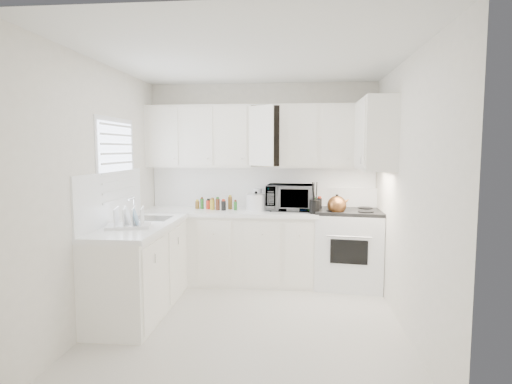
# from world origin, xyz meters

# --- Properties ---
(floor) EXTENTS (3.20, 3.20, 0.00)m
(floor) POSITION_xyz_m (0.00, 0.00, 0.00)
(floor) COLOR silver
(floor) RESTS_ON ground
(ceiling) EXTENTS (3.20, 3.20, 0.00)m
(ceiling) POSITION_xyz_m (0.00, 0.00, 2.60)
(ceiling) COLOR white
(ceiling) RESTS_ON ground
(wall_back) EXTENTS (3.00, 0.00, 3.00)m
(wall_back) POSITION_xyz_m (0.00, 1.60, 1.30)
(wall_back) COLOR white
(wall_back) RESTS_ON ground
(wall_front) EXTENTS (3.00, 0.00, 3.00)m
(wall_front) POSITION_xyz_m (0.00, -1.60, 1.30)
(wall_front) COLOR white
(wall_front) RESTS_ON ground
(wall_left) EXTENTS (0.00, 3.20, 3.20)m
(wall_left) POSITION_xyz_m (-1.50, 0.00, 1.30)
(wall_left) COLOR white
(wall_left) RESTS_ON ground
(wall_right) EXTENTS (0.00, 3.20, 3.20)m
(wall_right) POSITION_xyz_m (1.50, 0.00, 1.30)
(wall_right) COLOR white
(wall_right) RESTS_ON ground
(window_blinds) EXTENTS (0.06, 0.96, 1.06)m
(window_blinds) POSITION_xyz_m (-1.48, 0.35, 1.55)
(window_blinds) COLOR white
(window_blinds) RESTS_ON wall_left
(lower_cabinets_back) EXTENTS (2.22, 0.60, 0.90)m
(lower_cabinets_back) POSITION_xyz_m (-0.39, 1.30, 0.45)
(lower_cabinets_back) COLOR white
(lower_cabinets_back) RESTS_ON floor
(lower_cabinets_left) EXTENTS (0.60, 1.60, 0.90)m
(lower_cabinets_left) POSITION_xyz_m (-1.20, 0.20, 0.45)
(lower_cabinets_left) COLOR white
(lower_cabinets_left) RESTS_ON floor
(countertop_back) EXTENTS (2.24, 0.64, 0.05)m
(countertop_back) POSITION_xyz_m (-0.39, 1.29, 0.93)
(countertop_back) COLOR white
(countertop_back) RESTS_ON lower_cabinets_back
(countertop_left) EXTENTS (0.64, 1.62, 0.05)m
(countertop_left) POSITION_xyz_m (-1.19, 0.20, 0.93)
(countertop_left) COLOR white
(countertop_left) RESTS_ON lower_cabinets_left
(backsplash_back) EXTENTS (2.98, 0.02, 0.55)m
(backsplash_back) POSITION_xyz_m (0.00, 1.59, 1.23)
(backsplash_back) COLOR white
(backsplash_back) RESTS_ON wall_back
(backsplash_left) EXTENTS (0.02, 1.60, 0.55)m
(backsplash_left) POSITION_xyz_m (-1.49, 0.20, 1.23)
(backsplash_left) COLOR white
(backsplash_left) RESTS_ON wall_left
(upper_cabinets_back) EXTENTS (3.00, 0.33, 0.80)m
(upper_cabinets_back) POSITION_xyz_m (0.00, 1.44, 1.50)
(upper_cabinets_back) COLOR white
(upper_cabinets_back) RESTS_ON wall_back
(upper_cabinets_right) EXTENTS (0.33, 0.90, 0.80)m
(upper_cabinets_right) POSITION_xyz_m (1.33, 0.82, 1.50)
(upper_cabinets_right) COLOR white
(upper_cabinets_right) RESTS_ON wall_right
(sink) EXTENTS (0.42, 0.38, 0.30)m
(sink) POSITION_xyz_m (-1.19, 0.55, 1.07)
(sink) COLOR gray
(sink) RESTS_ON countertop_left
(stove) EXTENTS (0.89, 0.77, 1.25)m
(stove) POSITION_xyz_m (1.13, 1.27, 0.63)
(stove) COLOR white
(stove) RESTS_ON floor
(tea_kettle) EXTENTS (0.34, 0.31, 0.27)m
(tea_kettle) POSITION_xyz_m (0.95, 1.11, 1.07)
(tea_kettle) COLOR #975729
(tea_kettle) RESTS_ON stove
(frying_pan) EXTENTS (0.31, 0.46, 0.04)m
(frying_pan) POSITION_xyz_m (1.31, 1.43, 0.96)
(frying_pan) COLOR black
(frying_pan) RESTS_ON stove
(microwave) EXTENTS (0.62, 0.37, 0.41)m
(microwave) POSITION_xyz_m (0.38, 1.37, 1.15)
(microwave) COLOR gray
(microwave) RESTS_ON countertop_back
(rice_cooker) EXTENTS (0.30, 0.30, 0.25)m
(rice_cooker) POSITION_xyz_m (-0.06, 1.31, 1.07)
(rice_cooker) COLOR white
(rice_cooker) RESTS_ON countertop_back
(paper_towel) EXTENTS (0.12, 0.12, 0.27)m
(paper_towel) POSITION_xyz_m (-0.05, 1.47, 1.08)
(paper_towel) COLOR white
(paper_towel) RESTS_ON countertop_back
(utensil_crock) EXTENTS (0.16, 0.16, 0.40)m
(utensil_crock) POSITION_xyz_m (0.68, 1.10, 1.15)
(utensil_crock) COLOR black
(utensil_crock) RESTS_ON countertop_back
(dish_rack) EXTENTS (0.49, 0.41, 0.23)m
(dish_rack) POSITION_xyz_m (-1.23, -0.01, 1.07)
(dish_rack) COLOR white
(dish_rack) RESTS_ON countertop_left
(spice_left_0) EXTENTS (0.06, 0.06, 0.13)m
(spice_left_0) POSITION_xyz_m (-0.85, 1.42, 1.02)
(spice_left_0) COLOR brown
(spice_left_0) RESTS_ON countertop_back
(spice_left_1) EXTENTS (0.06, 0.06, 0.13)m
(spice_left_1) POSITION_xyz_m (-0.78, 1.33, 1.02)
(spice_left_1) COLOR #2A7025
(spice_left_1) RESTS_ON countertop_back
(spice_left_2) EXTENTS (0.06, 0.06, 0.13)m
(spice_left_2) POSITION_xyz_m (-0.70, 1.42, 1.02)
(spice_left_2) COLOR red
(spice_left_2) RESTS_ON countertop_back
(spice_left_3) EXTENTS (0.06, 0.06, 0.13)m
(spice_left_3) POSITION_xyz_m (-0.62, 1.33, 1.02)
(spice_left_3) COLOR gold
(spice_left_3) RESTS_ON countertop_back
(spice_left_4) EXTENTS (0.06, 0.06, 0.13)m
(spice_left_4) POSITION_xyz_m (-0.55, 1.42, 1.02)
(spice_left_4) COLOR brown
(spice_left_4) RESTS_ON countertop_back
(spice_left_5) EXTENTS (0.06, 0.06, 0.13)m
(spice_left_5) POSITION_xyz_m (-0.47, 1.33, 1.02)
(spice_left_5) COLOR black
(spice_left_5) RESTS_ON countertop_back
(spice_left_6) EXTENTS (0.06, 0.06, 0.13)m
(spice_left_6) POSITION_xyz_m (-0.40, 1.42, 1.02)
(spice_left_6) COLOR brown
(spice_left_6) RESTS_ON countertop_back
(spice_left_7) EXTENTS (0.06, 0.06, 0.13)m
(spice_left_7) POSITION_xyz_m (-0.32, 1.33, 1.02)
(spice_left_7) COLOR #2A7025
(spice_left_7) RESTS_ON countertop_back
(sauce_right_0) EXTENTS (0.06, 0.06, 0.19)m
(sauce_right_0) POSITION_xyz_m (0.58, 1.46, 1.05)
(sauce_right_0) COLOR red
(sauce_right_0) RESTS_ON countertop_back
(sauce_right_1) EXTENTS (0.06, 0.06, 0.19)m
(sauce_right_1) POSITION_xyz_m (0.64, 1.40, 1.05)
(sauce_right_1) COLOR gold
(sauce_right_1) RESTS_ON countertop_back
(sauce_right_2) EXTENTS (0.06, 0.06, 0.19)m
(sauce_right_2) POSITION_xyz_m (0.69, 1.46, 1.05)
(sauce_right_2) COLOR brown
(sauce_right_2) RESTS_ON countertop_back
(sauce_right_3) EXTENTS (0.06, 0.06, 0.19)m
(sauce_right_3) POSITION_xyz_m (0.74, 1.40, 1.05)
(sauce_right_3) COLOR black
(sauce_right_3) RESTS_ON countertop_back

